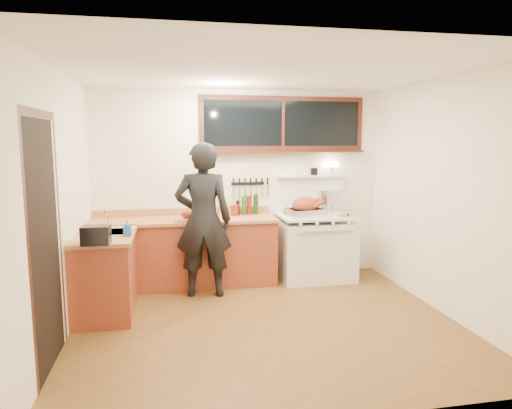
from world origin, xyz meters
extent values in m
cube|color=brown|center=(0.00, 0.00, -0.01)|extent=(4.00, 3.50, 0.02)
cube|color=white|center=(0.00, 1.77, 1.30)|extent=(4.00, 0.05, 2.60)
cube|color=white|center=(0.00, -1.77, 1.30)|extent=(4.00, 0.05, 2.60)
cube|color=white|center=(-2.02, 0.00, 1.30)|extent=(0.05, 3.50, 2.60)
cube|color=white|center=(2.02, 0.00, 1.30)|extent=(0.05, 3.50, 2.60)
cube|color=white|center=(0.00, 0.00, 2.62)|extent=(4.00, 3.50, 0.05)
cube|color=maroon|center=(-0.80, 1.45, 0.43)|extent=(2.40, 0.60, 0.86)
cube|color=#BF784B|center=(-0.80, 1.44, 0.88)|extent=(2.44, 0.64, 0.04)
cube|color=#BF784B|center=(-0.80, 1.74, 0.95)|extent=(2.40, 0.03, 0.10)
sphere|color=#B78C38|center=(-1.80, 1.17, 0.70)|extent=(0.03, 0.03, 0.03)
sphere|color=#B78C38|center=(-1.30, 1.17, 0.70)|extent=(0.03, 0.03, 0.03)
sphere|color=#B78C38|center=(-0.80, 1.17, 0.70)|extent=(0.03, 0.03, 0.03)
sphere|color=#B78C38|center=(-0.30, 1.17, 0.70)|extent=(0.03, 0.03, 0.03)
sphere|color=#B78C38|center=(0.15, 1.17, 0.70)|extent=(0.03, 0.03, 0.03)
cube|color=maroon|center=(-1.70, 0.62, 0.43)|extent=(0.60, 1.05, 0.86)
cube|color=#BF784B|center=(-1.69, 0.62, 0.88)|extent=(0.64, 1.09, 0.04)
cube|color=white|center=(-1.68, 0.70, 0.84)|extent=(0.45, 0.40, 0.14)
cube|color=white|center=(-1.68, 0.70, 0.91)|extent=(0.50, 0.45, 0.01)
cylinder|color=silver|center=(-1.68, 0.88, 1.02)|extent=(0.02, 0.02, 0.24)
cylinder|color=silver|center=(-1.68, 0.80, 1.13)|extent=(0.02, 0.18, 0.02)
cube|color=white|center=(1.00, 1.40, 0.41)|extent=(1.00, 0.70, 0.82)
cube|color=white|center=(1.00, 1.40, 0.89)|extent=(1.02, 0.72, 0.03)
cube|color=white|center=(1.00, 1.06, 0.52)|extent=(0.88, 0.02, 0.46)
cylinder|color=silver|center=(1.00, 1.03, 0.74)|extent=(0.75, 0.02, 0.02)
cylinder|color=white|center=(0.67, 1.04, 0.85)|extent=(0.04, 0.03, 0.04)
cylinder|color=white|center=(0.89, 1.04, 0.85)|extent=(0.04, 0.03, 0.04)
cylinder|color=white|center=(1.11, 1.04, 0.85)|extent=(0.04, 0.03, 0.04)
cylinder|color=white|center=(1.33, 1.04, 0.85)|extent=(0.04, 0.03, 0.04)
cube|color=white|center=(1.00, 1.72, 1.15)|extent=(1.00, 0.05, 0.50)
cube|color=white|center=(1.00, 1.69, 1.41)|extent=(1.00, 0.12, 0.03)
cylinder|color=white|center=(1.30, 1.69, 1.49)|extent=(0.11, 0.11, 0.11)
cube|color=#FFE5B2|center=(1.30, 1.69, 1.58)|extent=(0.20, 0.10, 0.07)
cube|color=black|center=(1.05, 1.69, 1.48)|extent=(0.09, 0.05, 0.10)
cylinder|color=white|center=(0.82, 1.69, 1.47)|extent=(0.04, 0.04, 0.09)
cylinder|color=white|center=(0.76, 1.69, 1.47)|extent=(0.04, 0.04, 0.09)
cube|color=black|center=(0.60, 1.73, 2.15)|extent=(2.20, 0.01, 0.62)
cube|color=black|center=(0.60, 1.73, 2.49)|extent=(2.32, 0.04, 0.06)
cube|color=black|center=(0.60, 1.73, 1.81)|extent=(2.32, 0.04, 0.06)
cube|color=black|center=(-0.53, 1.73, 2.15)|extent=(0.06, 0.04, 0.62)
cube|color=black|center=(1.73, 1.73, 2.15)|extent=(0.06, 0.04, 0.62)
cube|color=black|center=(0.60, 1.73, 2.15)|extent=(0.04, 0.04, 0.62)
cube|color=black|center=(0.60, 1.68, 1.76)|extent=(2.32, 0.13, 0.03)
cube|color=black|center=(-1.99, -0.55, 1.05)|extent=(0.01, 0.86, 2.10)
cube|color=black|center=(-1.99, -1.03, 1.05)|extent=(0.01, 0.07, 2.10)
cube|color=black|center=(-1.99, -0.07, 1.05)|extent=(0.01, 0.07, 2.10)
cube|color=black|center=(-1.99, -0.55, 2.14)|extent=(0.01, 1.04, 0.07)
cube|color=black|center=(0.10, 1.74, 1.32)|extent=(0.46, 0.02, 0.04)
cube|color=silver|center=(-0.10, 1.72, 1.21)|extent=(0.02, 0.00, 0.18)
cube|color=black|center=(-0.10, 1.72, 1.35)|extent=(0.02, 0.02, 0.10)
cube|color=silver|center=(-0.02, 1.72, 1.21)|extent=(0.02, 0.00, 0.18)
cube|color=black|center=(-0.02, 1.72, 1.35)|extent=(0.02, 0.02, 0.10)
cube|color=silver|center=(0.06, 1.72, 1.21)|extent=(0.02, 0.00, 0.18)
cube|color=black|center=(0.06, 1.72, 1.35)|extent=(0.02, 0.02, 0.10)
cube|color=silver|center=(0.14, 1.72, 1.21)|extent=(0.03, 0.00, 0.18)
cube|color=black|center=(0.14, 1.72, 1.35)|extent=(0.02, 0.02, 0.10)
cube|color=silver|center=(0.22, 1.72, 1.21)|extent=(0.03, 0.00, 0.18)
cube|color=black|center=(0.22, 1.72, 1.35)|extent=(0.02, 0.02, 0.10)
cube|color=silver|center=(0.30, 1.72, 1.21)|extent=(0.03, 0.00, 0.18)
cube|color=black|center=(0.30, 1.72, 1.35)|extent=(0.02, 0.02, 0.10)
cube|color=silver|center=(0.38, 1.72, 1.21)|extent=(0.03, 0.00, 0.18)
cube|color=black|center=(0.38, 1.72, 1.35)|extent=(0.02, 0.02, 0.10)
imported|color=black|center=(-0.58, 1.02, 0.95)|extent=(0.75, 0.55, 1.90)
imported|color=blue|center=(-1.43, 0.47, 0.98)|extent=(0.08, 0.08, 0.17)
cube|color=black|center=(-1.70, 0.12, 0.99)|extent=(0.28, 0.20, 0.19)
cube|color=#BF784B|center=(-0.73, 1.35, 0.91)|extent=(0.39, 0.30, 0.02)
ellipsoid|color=maroon|center=(-0.73, 1.35, 0.97)|extent=(0.21, 0.16, 0.12)
sphere|color=maroon|center=(-0.64, 1.40, 1.00)|extent=(0.05, 0.05, 0.05)
sphere|color=maroon|center=(-0.64, 1.31, 1.00)|extent=(0.05, 0.05, 0.05)
cube|color=silver|center=(0.83, 1.37, 0.95)|extent=(0.54, 0.45, 0.10)
cube|color=#3F3F42|center=(0.83, 1.37, 0.98)|extent=(0.48, 0.38, 0.03)
torus|color=silver|center=(0.58, 1.37, 1.00)|extent=(0.03, 0.10, 0.10)
torus|color=silver|center=(1.09, 1.37, 1.00)|extent=(0.03, 0.10, 0.10)
ellipsoid|color=maroon|center=(0.83, 1.37, 1.04)|extent=(0.42, 0.35, 0.24)
cylinder|color=maroon|center=(0.96, 1.28, 1.06)|extent=(0.14, 0.08, 0.11)
sphere|color=maroon|center=(1.03, 1.28, 1.09)|extent=(0.07, 0.07, 0.07)
cylinder|color=maroon|center=(0.96, 1.47, 1.06)|extent=(0.14, 0.08, 0.11)
sphere|color=maroon|center=(1.03, 1.47, 1.09)|extent=(0.07, 0.07, 0.07)
cylinder|color=silver|center=(1.27, 1.69, 1.06)|extent=(0.38, 0.38, 0.31)
cylinder|color=silver|center=(1.11, 1.65, 0.95)|extent=(0.19, 0.19, 0.11)
cylinder|color=black|center=(1.16, 1.76, 1.00)|extent=(0.07, 0.14, 0.02)
cylinder|color=silver|center=(1.39, 1.22, 0.91)|extent=(0.33, 0.33, 0.02)
sphere|color=black|center=(1.39, 1.22, 0.93)|extent=(0.03, 0.03, 0.03)
cube|color=maroon|center=(-0.11, 1.57, 0.97)|extent=(0.11, 0.10, 0.15)
cylinder|color=white|center=(-0.25, 1.68, 0.99)|extent=(0.10, 0.10, 0.18)
cylinder|color=black|center=(-0.15, 1.63, 0.99)|extent=(0.06, 0.06, 0.18)
cylinder|color=black|center=(-0.06, 1.63, 1.00)|extent=(0.05, 0.05, 0.20)
cylinder|color=black|center=(0.03, 1.63, 1.02)|extent=(0.06, 0.06, 0.25)
cylinder|color=black|center=(0.10, 1.63, 1.03)|extent=(0.07, 0.07, 0.26)
cylinder|color=black|center=(0.19, 1.63, 1.04)|extent=(0.06, 0.06, 0.28)
camera|label=1|loc=(-0.97, -4.51, 1.92)|focal=32.00mm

